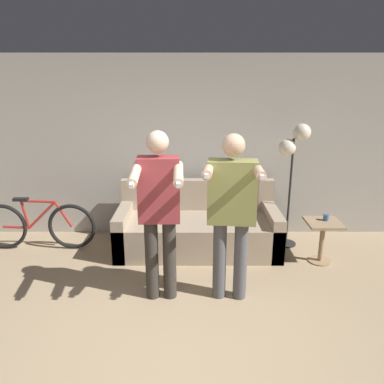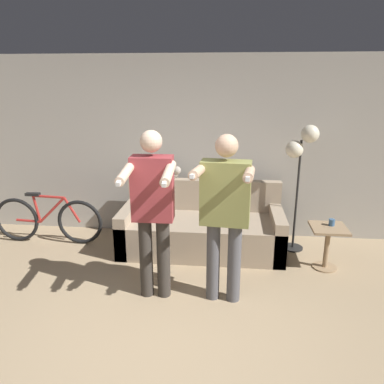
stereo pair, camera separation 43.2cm
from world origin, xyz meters
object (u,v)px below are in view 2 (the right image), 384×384
side_table (328,239)px  cup (332,222)px  person_right (225,208)px  cat (170,173)px  person_left (153,205)px  couch (202,229)px  floor_lamp (301,151)px  bicycle (48,220)px

side_table → cup: size_ratio=6.63×
person_right → cat: size_ratio=4.33×
person_left → cat: size_ratio=4.39×
couch → side_table: bearing=-14.0°
side_table → cup: (0.04, 0.05, 0.20)m
cat → floor_lamp: (1.75, -0.23, 0.39)m
person_left → cat: 1.59m
side_table → couch: bearing=166.0°
cup → person_right: bearing=-145.8°
floor_lamp → cup: size_ratio=20.70×
person_left → person_right: bearing=-1.6°
cup → cat: bearing=161.4°
cat → bicycle: size_ratio=0.26×
person_right → floor_lamp: (0.95, 1.36, 0.33)m
floor_lamp → cup: bearing=-54.2°
side_table → bicycle: bicycle is taller
couch → floor_lamp: size_ratio=1.27×
couch → person_right: (0.32, -1.22, 0.75)m
bicycle → person_right: bearing=-25.8°
cat → bicycle: cat is taller
couch → cat: 0.92m
couch → person_left: 1.49m
person_left → cat: bearing=91.1°
cup → floor_lamp: bearing=125.8°
person_left → person_right: person_left is taller
side_table → cup: cup is taller
cup → bicycle: size_ratio=0.05×
person_left → cat: (-0.08, 1.59, -0.06)m
person_left → floor_lamp: person_left is taller
person_right → couch: bearing=109.8°
person_right → side_table: person_right is taller
person_left → cup: person_left is taller
couch → floor_lamp: bearing=6.1°
person_left → couch: bearing=69.8°
couch → bicycle: (-2.20, -0.01, 0.06)m
couch → person_right: bearing=-75.4°
floor_lamp → person_left: bearing=-141.0°
floor_lamp → person_right: bearing=-125.0°
person_right → cup: person_right is taller
floor_lamp → side_table: 1.15m
cat → floor_lamp: bearing=-7.4°
person_left → bicycle: size_ratio=1.13×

